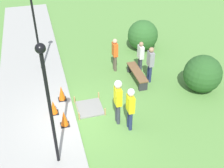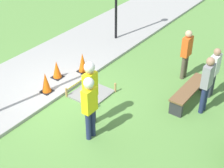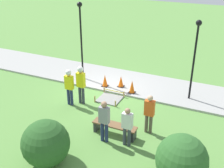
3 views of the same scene
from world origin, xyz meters
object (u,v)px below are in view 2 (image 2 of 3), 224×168
(traffic_cone_near_patch, at_px, (83,63))
(bystander_in_orange_shirt, at_px, (186,52))
(traffic_cone_far_patch, at_px, (57,70))
(worker_assistant, at_px, (90,87))
(traffic_cone_sidewalk_edge, at_px, (46,83))
(bystander_in_gray_shirt, at_px, (214,70))
(worker_supervisor, at_px, (90,103))
(bystander_in_white_shirt, at_px, (207,82))
(park_bench, at_px, (189,92))

(traffic_cone_near_patch, bearing_deg, bystander_in_orange_shirt, 122.46)
(traffic_cone_far_patch, height_order, worker_assistant, worker_assistant)
(traffic_cone_far_patch, relative_size, traffic_cone_sidewalk_edge, 0.92)
(worker_assistant, relative_size, bystander_in_gray_shirt, 1.20)
(traffic_cone_far_patch, xyz_separation_m, traffic_cone_sidewalk_edge, (0.81, 0.32, 0.03))
(worker_supervisor, distance_m, bystander_in_white_shirt, 3.41)
(worker_supervisor, bearing_deg, traffic_cone_far_patch, -119.73)
(traffic_cone_near_patch, xyz_separation_m, park_bench, (-0.65, 3.65, -0.08))
(bystander_in_white_shirt, bearing_deg, traffic_cone_far_patch, -74.66)
(park_bench, xyz_separation_m, worker_assistant, (2.56, -1.72, 0.85))
(traffic_cone_sidewalk_edge, bearing_deg, worker_assistant, 82.16)
(bystander_in_orange_shirt, bearing_deg, worker_assistant, -14.58)
(park_bench, height_order, bystander_in_white_shirt, bystander_in_white_shirt)
(traffic_cone_far_patch, relative_size, bystander_in_white_shirt, 0.35)
(traffic_cone_sidewalk_edge, xyz_separation_m, bystander_in_white_shirt, (-2.08, 4.30, 0.59))
(worker_supervisor, xyz_separation_m, worker_assistant, (-0.45, -0.34, 0.09))
(traffic_cone_sidewalk_edge, height_order, worker_assistant, worker_assistant)
(traffic_cone_near_patch, xyz_separation_m, bystander_in_white_shirt, (-0.46, 4.19, 0.58))
(traffic_cone_near_patch, xyz_separation_m, bystander_in_orange_shirt, (-1.84, 2.90, 0.54))
(bystander_in_orange_shirt, bearing_deg, park_bench, 32.23)
(bystander_in_orange_shirt, bearing_deg, traffic_cone_far_patch, -51.42)
(worker_assistant, height_order, bystander_in_orange_shirt, worker_assistant)
(traffic_cone_near_patch, relative_size, traffic_cone_sidewalk_edge, 1.03)
(traffic_cone_far_patch, bearing_deg, worker_assistant, 65.10)
(park_bench, bearing_deg, bystander_in_orange_shirt, -147.77)
(traffic_cone_far_patch, height_order, worker_supervisor, worker_supervisor)
(traffic_cone_sidewalk_edge, bearing_deg, traffic_cone_near_patch, 176.02)
(worker_assistant, height_order, bystander_in_white_shirt, worker_assistant)
(traffic_cone_near_patch, bearing_deg, traffic_cone_sidewalk_edge, -3.98)
(bystander_in_orange_shirt, distance_m, bystander_in_white_shirt, 1.90)
(worker_assistant, xyz_separation_m, bystander_in_gray_shirt, (-3.25, 2.13, -0.28))
(traffic_cone_far_patch, bearing_deg, park_bench, 109.76)
(bystander_in_gray_shirt, bearing_deg, bystander_in_orange_shirt, -113.11)
(traffic_cone_near_patch, height_order, park_bench, traffic_cone_near_patch)
(park_bench, distance_m, bystander_in_white_shirt, 0.88)
(worker_supervisor, xyz_separation_m, bystander_in_orange_shirt, (-4.19, 0.63, -0.13))
(bystander_in_white_shirt, bearing_deg, traffic_cone_near_patch, -83.79)
(worker_supervisor, height_order, bystander_in_white_shirt, worker_supervisor)
(worker_supervisor, bearing_deg, bystander_in_gray_shirt, 154.22)
(worker_supervisor, relative_size, bystander_in_orange_shirt, 1.07)
(worker_supervisor, distance_m, bystander_in_gray_shirt, 4.11)
(traffic_cone_near_patch, height_order, bystander_in_white_shirt, bystander_in_white_shirt)
(traffic_cone_near_patch, relative_size, bystander_in_orange_shirt, 0.40)
(traffic_cone_sidewalk_edge, xyz_separation_m, park_bench, (-2.28, 3.76, -0.07))
(traffic_cone_sidewalk_edge, height_order, bystander_in_orange_shirt, bystander_in_orange_shirt)
(traffic_cone_sidewalk_edge, bearing_deg, park_bench, 121.20)
(traffic_cone_near_patch, xyz_separation_m, worker_supervisor, (2.35, 2.26, 0.67))
(traffic_cone_sidewalk_edge, height_order, bystander_in_white_shirt, bystander_in_white_shirt)
(bystander_in_gray_shirt, xyz_separation_m, bystander_in_white_shirt, (0.89, 0.14, 0.09))
(traffic_cone_sidewalk_edge, distance_m, worker_supervisor, 2.58)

